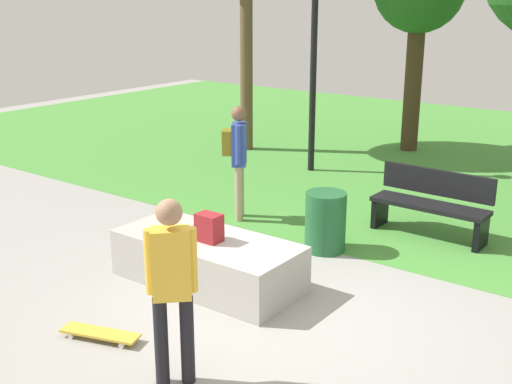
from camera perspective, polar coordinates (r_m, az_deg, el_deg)
name	(u,v)px	position (r m, az deg, el deg)	size (l,w,h in m)	color
ground_plane	(286,314)	(6.96, 2.63, -10.60)	(28.00, 28.00, 0.00)	gray
grass_lawn	(509,163)	(13.84, 21.31, 2.36)	(26.60, 12.22, 0.01)	#478C38
concrete_ledge	(208,261)	(7.54, -4.24, -6.05)	(2.19, 0.98, 0.56)	#A8A59E
backpack_on_ledge	(209,228)	(7.29, -4.13, -3.14)	(0.28, 0.20, 0.32)	maroon
skater_performing_trick	(172,279)	(5.44, -7.40, -7.62)	(0.37, 0.37, 1.66)	black
skateboard_by_ledge	(100,333)	(6.63, -13.51, -11.96)	(0.82, 0.44, 0.08)	gold
park_bench_near_lamppost	(432,202)	(9.24, 15.16, -0.87)	(1.61, 0.50, 0.91)	black
lamp_post	(314,37)	(12.05, 5.12, 13.37)	(0.28, 0.28, 4.05)	black
trash_bin	(325,222)	(8.48, 6.12, -2.60)	(0.53, 0.53, 0.78)	#1E592D
pedestrian_with_backpack	(238,152)	(9.47, -1.63, 3.52)	(0.44, 0.43, 1.70)	tan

